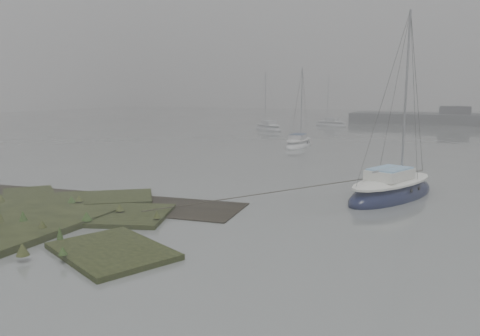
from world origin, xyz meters
name	(u,v)px	position (x,y,z in m)	size (l,w,h in m)	color
ground	(333,143)	(0.00, 30.00, 0.00)	(160.00, 160.00, 0.00)	slate
sailboat_main	(392,192)	(6.91, 9.95, 0.26)	(4.11, 6.28, 8.45)	#111633
sailboat_white	(299,144)	(-2.06, 26.28, 0.22)	(1.64, 4.93, 6.95)	white
sailboat_far_a	(268,128)	(-10.18, 41.12, 0.23)	(5.08, 4.73, 7.39)	silver
sailboat_far_c	(331,124)	(-4.87, 50.53, 0.21)	(5.10, 3.66, 6.92)	silver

